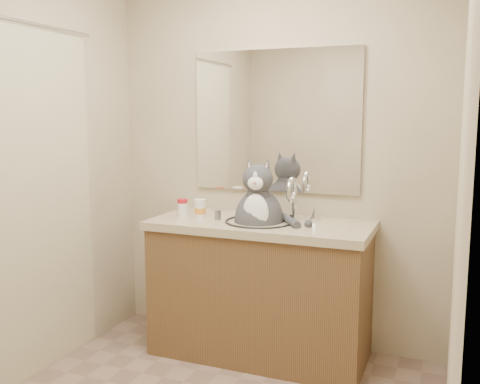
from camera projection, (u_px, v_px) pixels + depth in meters
name	position (u px, v px, depth m)	size (l,w,h in m)	color
room	(185.00, 183.00, 2.31)	(2.22, 2.52, 2.42)	gray
vanity	(260.00, 286.00, 3.30)	(1.34, 0.59, 1.12)	brown
mirror	(275.00, 121.00, 3.40)	(1.10, 0.02, 0.90)	white
shower_curtain	(17.00, 203.00, 2.81)	(0.02, 1.30, 1.93)	beige
cat	(259.00, 216.00, 3.23)	(0.47, 0.37, 0.60)	#414146
pill_bottle_redcap	(183.00, 208.00, 3.40)	(0.07, 0.07, 0.11)	white
pill_bottle_orange	(200.00, 209.00, 3.33)	(0.08, 0.08, 0.12)	white
grey_canister	(218.00, 215.00, 3.29)	(0.05, 0.05, 0.06)	slate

